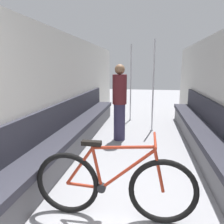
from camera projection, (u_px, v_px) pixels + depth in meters
wall_left at (61, 91)px, 4.26m from camera, size 0.10×10.16×2.22m
bench_seat_row_left at (74, 132)px, 4.33m from camera, size 0.46×5.70×0.92m
bench_seat_row_right at (206, 138)px, 3.93m from camera, size 0.46×5.70×0.92m
bicycle at (113, 186)px, 2.24m from camera, size 1.69×0.46×0.89m
grab_pole_near at (153, 88)px, 5.25m from camera, size 0.08×0.08×2.20m
grab_pole_far at (131, 84)px, 6.33m from camera, size 0.08×0.08×2.20m
passenger_standing at (120, 102)px, 4.62m from camera, size 0.30×0.30×1.62m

